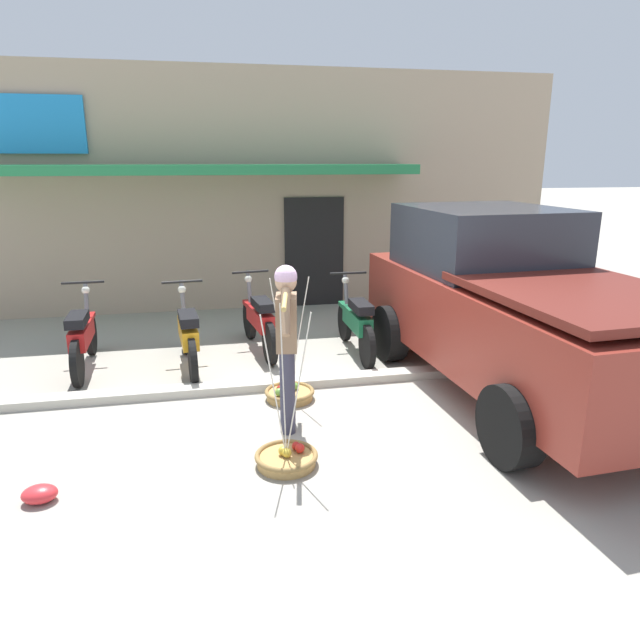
# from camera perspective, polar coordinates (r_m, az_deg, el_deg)

# --- Properties ---
(ground_plane) EXTENTS (90.00, 90.00, 0.00)m
(ground_plane) POSITION_cam_1_polar(r_m,az_deg,el_deg) (6.39, -1.25, -8.93)
(ground_plane) COLOR #9E998C
(sidewalk_curb) EXTENTS (20.00, 0.24, 0.10)m
(sidewalk_curb) POSITION_cam_1_polar(r_m,az_deg,el_deg) (7.00, -2.29, -6.21)
(sidewalk_curb) COLOR #BAB4A5
(sidewalk_curb) RESTS_ON ground
(fruit_vendor) EXTENTS (0.29, 1.46, 1.70)m
(fruit_vendor) POSITION_cam_1_polar(r_m,az_deg,el_deg) (5.63, -3.32, -1.74)
(fruit_vendor) COLOR #38384C
(fruit_vendor) RESTS_ON ground
(fruit_basket_left_side) EXTENTS (0.57, 0.57, 1.45)m
(fruit_basket_left_side) POSITION_cam_1_polar(r_m,az_deg,el_deg) (5.31, -3.34, -13.45)
(fruit_basket_left_side) COLOR #B2894C
(fruit_basket_left_side) RESTS_ON ground
(fruit_basket_right_side) EXTENTS (0.57, 0.57, 1.45)m
(fruit_basket_right_side) POSITION_cam_1_polar(r_m,az_deg,el_deg) (6.63, -3.07, -7.25)
(fruit_basket_right_side) COLOR #B2894C
(fruit_basket_right_side) RESTS_ON ground
(motorcycle_nearest_shop) EXTENTS (0.54, 1.82, 1.09)m
(motorcycle_nearest_shop) POSITION_cam_1_polar(r_m,az_deg,el_deg) (8.01, -22.53, -1.54)
(motorcycle_nearest_shop) COLOR black
(motorcycle_nearest_shop) RESTS_ON ground
(motorcycle_second_in_row) EXTENTS (0.54, 1.82, 1.09)m
(motorcycle_second_in_row) POSITION_cam_1_polar(r_m,az_deg,el_deg) (7.64, -13.00, -1.51)
(motorcycle_second_in_row) COLOR black
(motorcycle_second_in_row) RESTS_ON ground
(motorcycle_third_in_row) EXTENTS (0.54, 1.81, 1.09)m
(motorcycle_third_in_row) POSITION_cam_1_polar(r_m,az_deg,el_deg) (8.18, -6.07, -0.05)
(motorcycle_third_in_row) COLOR black
(motorcycle_third_in_row) RESTS_ON ground
(motorcycle_end_of_row) EXTENTS (0.54, 1.82, 1.09)m
(motorcycle_end_of_row) POSITION_cam_1_polar(r_m,az_deg,el_deg) (8.04, 3.60, -0.28)
(motorcycle_end_of_row) COLOR black
(motorcycle_end_of_row) RESTS_ON ground
(parked_truck) EXTENTS (2.35, 4.80, 2.10)m
(parked_truck) POSITION_cam_1_polar(r_m,az_deg,el_deg) (6.99, 18.41, 1.39)
(parked_truck) COLOR maroon
(parked_truck) RESTS_ON ground
(storefront_building) EXTENTS (13.00, 6.00, 4.20)m
(storefront_building) POSITION_cam_1_polar(r_m,az_deg,el_deg) (12.88, -11.58, 12.90)
(storefront_building) COLOR tan
(storefront_building) RESTS_ON ground
(plastic_litter_bag) EXTENTS (0.28, 0.22, 0.14)m
(plastic_litter_bag) POSITION_cam_1_polar(r_m,az_deg,el_deg) (5.31, -26.12, -15.28)
(plastic_litter_bag) COLOR red
(plastic_litter_bag) RESTS_ON ground
(wooden_crate) EXTENTS (0.44, 0.36, 0.32)m
(wooden_crate) POSITION_cam_1_polar(r_m,az_deg,el_deg) (8.51, 8.71, -1.59)
(wooden_crate) COLOR olive
(wooden_crate) RESTS_ON ground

